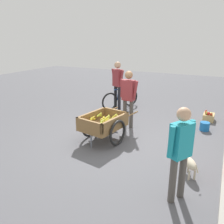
# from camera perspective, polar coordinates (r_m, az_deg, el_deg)

# --- Properties ---
(ground_plane) EXTENTS (24.00, 24.00, 0.00)m
(ground_plane) POSITION_cam_1_polar(r_m,az_deg,el_deg) (5.97, 1.41, -6.81)
(ground_plane) COLOR #56565B
(fruit_cart) EXTENTS (1.75, 1.05, 0.73)m
(fruit_cart) POSITION_cam_1_polar(r_m,az_deg,el_deg) (5.75, -2.10, -3.02)
(fruit_cart) COLOR olive
(fruit_cart) RESTS_ON ground
(vendor_person) EXTENTS (0.25, 0.55, 1.63)m
(vendor_person) POSITION_cam_1_polar(r_m,az_deg,el_deg) (6.50, 4.07, 4.38)
(vendor_person) COLOR #4C4742
(vendor_person) RESTS_ON ground
(bicycle) EXTENTS (1.52, 0.80, 0.85)m
(bicycle) POSITION_cam_1_polar(r_m,az_deg,el_deg) (8.47, 2.13, 3.25)
(bicycle) COLOR black
(bicycle) RESTS_ON ground
(cyclist_person) EXTENTS (0.33, 0.57, 1.70)m
(cyclist_person) POSITION_cam_1_polar(r_m,az_deg,el_deg) (8.23, 1.36, 7.65)
(cyclist_person) COLOR black
(cyclist_person) RESTS_ON ground
(dog) EXTENTS (0.58, 0.42, 0.40)m
(dog) POSITION_cam_1_polar(r_m,az_deg,el_deg) (4.67, 18.41, -11.60)
(dog) COLOR beige
(dog) RESTS_ON ground
(plastic_bucket) EXTENTS (0.26, 0.26, 0.24)m
(plastic_bucket) POSITION_cam_1_polar(r_m,az_deg,el_deg) (6.99, 21.90, -3.30)
(plastic_bucket) COLOR #1966B2
(plastic_bucket) RESTS_ON ground
(apple_crate) EXTENTS (0.44, 0.32, 0.32)m
(apple_crate) POSITION_cam_1_polar(r_m,az_deg,el_deg) (7.85, 22.73, -1.10)
(apple_crate) COLOR tan
(apple_crate) RESTS_ON ground
(bystander_person) EXTENTS (0.46, 0.34, 1.55)m
(bystander_person) POSITION_cam_1_polar(r_m,az_deg,el_deg) (3.66, 16.57, -8.35)
(bystander_person) COLOR #4C4742
(bystander_person) RESTS_ON ground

